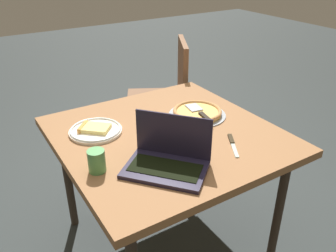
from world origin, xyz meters
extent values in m
plane|color=#2C3232|center=(0.00, 0.00, 0.00)|extent=(12.00, 12.00, 0.00)
cube|color=#8F603A|center=(0.00, 0.00, 0.71)|extent=(1.06, 1.05, 0.04)
cylinder|color=#32281F|center=(-0.42, -0.42, 0.34)|extent=(0.05, 0.05, 0.69)
cylinder|color=#32281F|center=(0.42, -0.42, 0.34)|extent=(0.05, 0.05, 0.69)
cylinder|color=#32281F|center=(0.42, 0.42, 0.34)|extent=(0.05, 0.05, 0.69)
cube|color=#1E1A2E|center=(-0.28, 0.18, 0.74)|extent=(0.40, 0.38, 0.02)
cube|color=black|center=(-0.28, 0.18, 0.75)|extent=(0.31, 0.30, 0.00)
cube|color=#1E1A2E|center=(-0.21, 0.10, 0.84)|extent=(0.26, 0.23, 0.20)
cube|color=#8FB6EF|center=(-0.21, 0.10, 0.84)|extent=(0.23, 0.20, 0.17)
cylinder|color=white|center=(0.19, 0.30, 0.74)|extent=(0.27, 0.27, 0.01)
torus|color=silver|center=(0.19, 0.30, 0.75)|extent=(0.26, 0.26, 0.01)
cube|color=#EED173|center=(0.19, 0.30, 0.75)|extent=(0.17, 0.17, 0.02)
cube|color=gold|center=(0.24, 0.35, 0.75)|extent=(0.09, 0.08, 0.03)
cylinder|color=#919AA1|center=(0.08, -0.25, 0.73)|extent=(0.32, 0.32, 0.01)
cylinder|color=#DDB15B|center=(0.08, -0.25, 0.74)|extent=(0.26, 0.26, 0.02)
torus|color=tan|center=(0.08, -0.25, 0.75)|extent=(0.27, 0.27, 0.02)
cube|color=#ACB3BE|center=(0.12, -0.26, 0.76)|extent=(0.11, 0.09, 0.00)
cube|color=black|center=(-0.01, -0.23, 0.76)|extent=(0.12, 0.04, 0.01)
cube|color=#B4C2B6|center=(-0.30, -0.18, 0.73)|extent=(0.14, 0.10, 0.00)
cube|color=#2E2313|center=(-0.23, -0.23, 0.73)|extent=(0.08, 0.06, 0.01)
cylinder|color=#519853|center=(-0.13, 0.42, 0.78)|extent=(0.07, 0.07, 0.10)
cylinder|color=#512418|center=(-0.13, 0.42, 0.81)|extent=(0.06, 0.06, 0.01)
cube|color=brown|center=(0.89, -0.45, 0.47)|extent=(0.61, 0.61, 0.04)
cube|color=brown|center=(0.79, -0.64, 0.71)|extent=(0.39, 0.24, 0.45)
cylinder|color=brown|center=(1.17, -0.37, 0.22)|extent=(0.03, 0.03, 0.45)
cylinder|color=brown|center=(0.81, -0.17, 0.22)|extent=(0.03, 0.03, 0.45)
cylinder|color=brown|center=(0.98, -0.73, 0.22)|extent=(0.03, 0.03, 0.45)
cylinder|color=brown|center=(0.61, -0.53, 0.22)|extent=(0.03, 0.03, 0.45)
camera|label=1|loc=(-1.31, 0.81, 1.58)|focal=37.32mm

